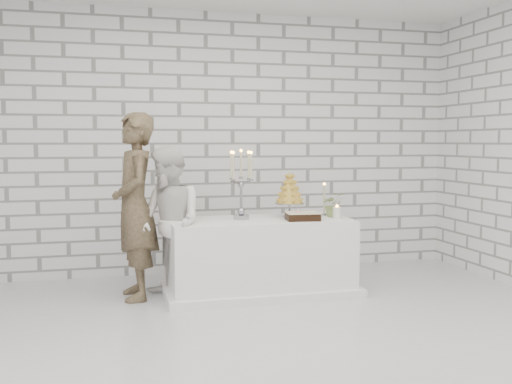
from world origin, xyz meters
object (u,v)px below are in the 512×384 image
Objects in this scene: cake_table at (260,256)px; groom at (135,206)px; croquembouche at (290,194)px; bride at (169,224)px; candelabra at (241,184)px.

cake_table is 1.33m from groom.
croquembouche reaches higher than cake_table.
bride reaches higher than cake_table.
bride is at bearing -172.59° from candelabra.
croquembouche is at bearing 73.96° from bride.
bride is 3.17× the size of croquembouche.
croquembouche is at bearing 5.07° from candelabra.
cake_table is at bearing -165.37° from croquembouche.
cake_table is 0.70m from croquembouche.
groom is 1.56m from croquembouche.
cake_table is 1.00× the size of groom.
candelabra is (0.73, 0.09, 0.36)m from bride.
groom reaches higher than bride.
groom is 2.58× the size of candelabra.
bride is at bearing -176.66° from cake_table.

